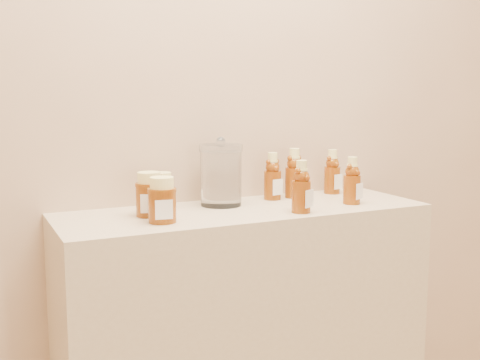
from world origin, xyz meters
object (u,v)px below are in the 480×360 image
display_table (245,341)px  bear_bottle_back_left (272,173)px  bear_bottle_front_left (301,183)px  glass_canister (221,172)px  honey_jar_left (149,194)px

display_table → bear_bottle_back_left: (0.16, 0.11, 0.54)m
bear_bottle_front_left → glass_canister: glass_canister is taller
bear_bottle_front_left → glass_canister: (-0.18, 0.22, 0.02)m
bear_bottle_front_left → honey_jar_left: bearing=136.3°
honey_jar_left → glass_canister: (0.26, 0.06, 0.04)m
honey_jar_left → glass_canister: 0.28m
honey_jar_left → glass_canister: bearing=32.3°
display_table → bear_bottle_front_left: bearing=-43.9°
display_table → glass_canister: size_ratio=5.43×
bear_bottle_back_left → bear_bottle_front_left: 0.24m
glass_canister → display_table: bearing=-63.2°
glass_canister → bear_bottle_back_left: bearing=6.9°
display_table → bear_bottle_back_left: 0.58m
bear_bottle_back_left → honey_jar_left: size_ratio=1.38×
display_table → glass_canister: glass_canister is taller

